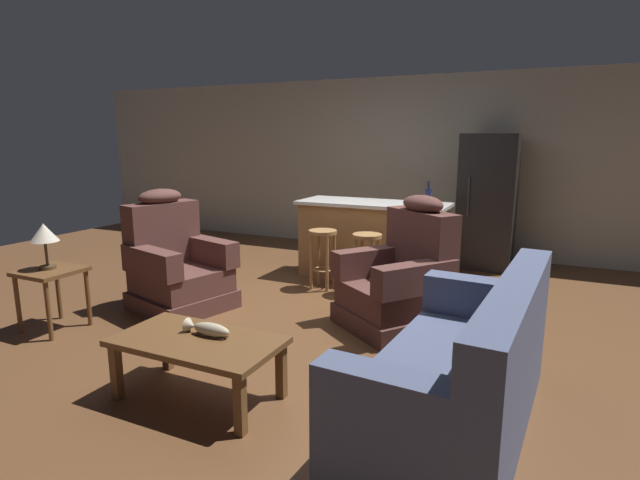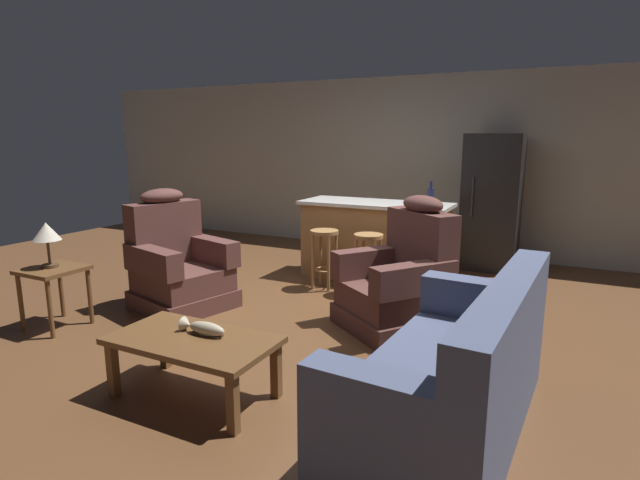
# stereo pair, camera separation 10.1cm
# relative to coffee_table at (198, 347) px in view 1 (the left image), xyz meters

# --- Properties ---
(ground_plane) EXTENTS (12.00, 12.00, 0.00)m
(ground_plane) POSITION_rel_coffee_table_xyz_m (0.06, 1.89, -0.36)
(ground_plane) COLOR brown
(back_wall) EXTENTS (12.00, 0.05, 2.60)m
(back_wall) POSITION_rel_coffee_table_xyz_m (0.06, 5.01, 0.94)
(back_wall) COLOR #B2B2A3
(back_wall) RESTS_ON ground_plane
(coffee_table) EXTENTS (1.10, 0.60, 0.42)m
(coffee_table) POSITION_rel_coffee_table_xyz_m (0.00, 0.00, 0.00)
(coffee_table) COLOR brown
(coffee_table) RESTS_ON ground_plane
(fish_figurine) EXTENTS (0.34, 0.10, 0.10)m
(fish_figurine) POSITION_rel_coffee_table_xyz_m (0.02, 0.07, 0.10)
(fish_figurine) COLOR #4C3823
(fish_figurine) RESTS_ON coffee_table
(couch) EXTENTS (0.96, 1.95, 0.94)m
(couch) POSITION_rel_coffee_table_xyz_m (1.64, 0.37, -0.02)
(couch) COLOR #4C5675
(couch) RESTS_ON ground_plane
(recliner_near_lamp) EXTENTS (1.03, 1.03, 1.20)m
(recliner_near_lamp) POSITION_rel_coffee_table_xyz_m (-1.38, 1.38, 0.06)
(recliner_near_lamp) COLOR brown
(recliner_near_lamp) RESTS_ON ground_plane
(recliner_near_island) EXTENTS (1.17, 1.17, 1.20)m
(recliner_near_island) POSITION_rel_coffee_table_xyz_m (0.83, 1.84, 0.06)
(recliner_near_island) COLOR brown
(recliner_near_island) RESTS_ON ground_plane
(end_table) EXTENTS (0.48, 0.48, 0.56)m
(end_table) POSITION_rel_coffee_table_xyz_m (-1.97, 0.42, 0.10)
(end_table) COLOR brown
(end_table) RESTS_ON ground_plane
(table_lamp) EXTENTS (0.24, 0.24, 0.41)m
(table_lamp) POSITION_rel_coffee_table_xyz_m (-2.00, 0.43, 0.50)
(table_lamp) COLOR #4C3823
(table_lamp) RESTS_ON end_table
(kitchen_island) EXTENTS (1.80, 0.70, 0.95)m
(kitchen_island) POSITION_rel_coffee_table_xyz_m (0.06, 3.24, 0.11)
(kitchen_island) COLOR #9E7042
(kitchen_island) RESTS_ON ground_plane
(bar_stool_left) EXTENTS (0.32, 0.32, 0.68)m
(bar_stool_left) POSITION_rel_coffee_table_xyz_m (-0.31, 2.61, 0.11)
(bar_stool_left) COLOR #A87A47
(bar_stool_left) RESTS_ON ground_plane
(bar_stool_right) EXTENTS (0.32, 0.32, 0.68)m
(bar_stool_right) POSITION_rel_coffee_table_xyz_m (0.22, 2.61, 0.11)
(bar_stool_right) COLOR #A87A47
(bar_stool_right) RESTS_ON ground_plane
(refrigerator) EXTENTS (0.70, 0.69, 1.76)m
(refrigerator) POSITION_rel_coffee_table_xyz_m (1.23, 4.44, 0.52)
(refrigerator) COLOR black
(refrigerator) RESTS_ON ground_plane
(bottle_tall_green) EXTENTS (0.08, 0.08, 0.28)m
(bottle_tall_green) POSITION_rel_coffee_table_xyz_m (0.73, 3.20, 0.69)
(bottle_tall_green) COLOR #23284C
(bottle_tall_green) RESTS_ON kitchen_island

